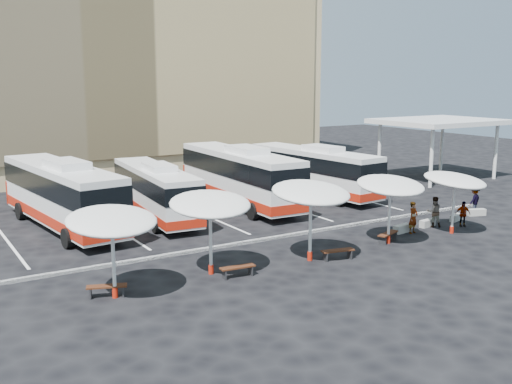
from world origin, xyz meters
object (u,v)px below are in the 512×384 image
sunshade_0 (112,221)px  sunshade_3 (390,186)px  bus_1 (155,189)px  wood_bench_3 (388,235)px  passenger_0 (413,218)px  sunshade_4 (455,181)px  sunshade_1 (210,204)px  conc_bench_3 (477,212)px  wood_bench_2 (338,252)px  bus_2 (239,174)px  bus_0 (62,193)px  wood_bench_0 (107,288)px  bus_3 (313,169)px  passenger_3 (474,200)px  sunshade_2 (311,193)px  passenger_1 (435,212)px  conc_bench_2 (456,218)px  conc_bench_0 (402,229)px  wood_bench_1 (238,269)px

sunshade_0 → sunshade_3: sunshade_0 is taller
bus_1 → sunshade_0: sunshade_0 is taller
wood_bench_3 → passenger_0: (2.52, 0.63, 0.53)m
sunshade_3 → sunshade_4: sunshade_3 is taller
sunshade_1 → conc_bench_3: size_ratio=3.74×
sunshade_1 → bus_1: bearing=79.7°
bus_1 → wood_bench_2: 13.74m
sunshade_3 → bus_2: bearing=98.3°
sunshade_4 → bus_0: bearing=145.3°
sunshade_1 → wood_bench_0: 5.72m
bus_3 → passenger_3: 11.74m
bus_0 → sunshade_3: bus_0 is taller
sunshade_2 → sunshade_3: bearing=2.7°
bus_2 → bus_3: (6.45, 0.06, -0.18)m
sunshade_3 → passenger_0: size_ratio=2.24×
bus_1 → wood_bench_2: (4.14, -13.02, -1.44)m
sunshade_3 → conc_bench_3: 10.13m
sunshade_3 → conc_bench_3: bearing=11.0°
bus_3 → passenger_1: (0.29, -11.62, -1.05)m
bus_0 → passenger_0: (16.73, -11.68, -1.22)m
wood_bench_2 → passenger_3: 14.58m
passenger_0 → wood_bench_2: bearing=-176.6°
conc_bench_3 → conc_bench_2: bearing=-173.5°
bus_3 → wood_bench_0: 23.77m
bus_3 → sunshade_2: (-10.00, -13.08, 1.38)m
bus_0 → conc_bench_0: bearing=-40.6°
bus_1 → wood_bench_0: size_ratio=6.89×
bus_0 → wood_bench_1: 13.90m
bus_0 → bus_3: size_ratio=1.08×
wood_bench_1 → sunshade_2: bearing=4.1°
conc_bench_0 → passenger_0: bearing=-45.5°
sunshade_2 → sunshade_4: sunshade_2 is taller
bus_0 → sunshade_1: size_ratio=3.11×
bus_1 → sunshade_1: sunshade_1 is taller
sunshade_1 → passenger_1: sunshade_1 is taller
sunshade_3 → conc_bench_2: sunshade_3 is taller
sunshade_2 → wood_bench_0: size_ratio=2.38×
sunshade_4 → conc_bench_2: (2.67, 1.95, -2.86)m
bus_3 → passenger_3: bus_3 is taller
sunshade_3 → wood_bench_0: bearing=179.7°
bus_3 → bus_2: bearing=175.2°
conc_bench_0 → conc_bench_3: size_ratio=1.07×
sunshade_3 → wood_bench_1: (-9.66, -0.56, -2.78)m
bus_0 → bus_1: 5.70m
sunshade_0 → passenger_3: bearing=6.0°
sunshade_1 → wood_bench_2: size_ratio=2.52×
sunshade_1 → conc_bench_3: 20.26m
bus_0 → bus_2: bearing=-4.8°
bus_2 → sunshade_4: bearing=-61.8°
bus_3 → wood_bench_0: bearing=-152.8°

